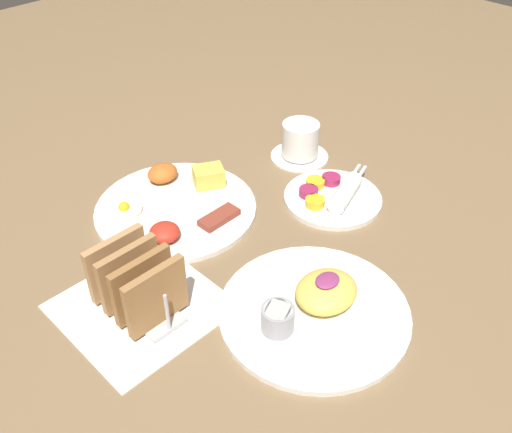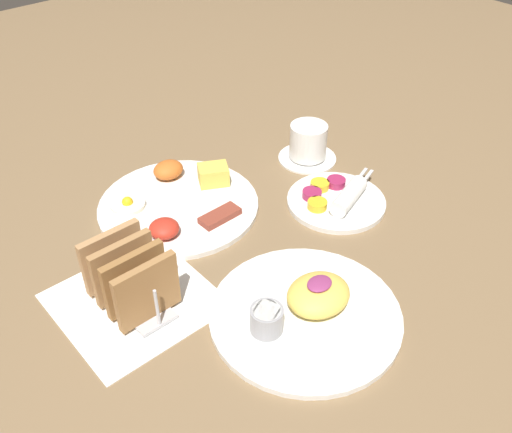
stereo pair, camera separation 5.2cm
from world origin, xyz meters
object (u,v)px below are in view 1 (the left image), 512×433
at_px(plate_condiments, 333,196).
at_px(toast_rack, 137,282).
at_px(plate_breakfast, 176,205).
at_px(plate_foreground, 314,307).
at_px(coffee_cup, 300,142).

distance_m(plate_condiments, toast_rack, 0.42).
bearing_deg(plate_condiments, plate_breakfast, 140.30).
height_order(plate_breakfast, plate_condiments, plate_breakfast).
relative_size(plate_foreground, toast_rack, 1.92).
xyz_separation_m(plate_foreground, toast_rack, (-0.17, 0.19, 0.04)).
height_order(plate_condiments, plate_foreground, plate_foreground).
distance_m(plate_breakfast, coffee_cup, 0.30).
bearing_deg(coffee_cup, plate_condiments, -115.60).
bearing_deg(plate_breakfast, toast_rack, -141.25).
relative_size(plate_breakfast, plate_foreground, 1.03).
height_order(plate_breakfast, toast_rack, toast_rack).
bearing_deg(plate_breakfast, plate_condiments, -39.70).
distance_m(plate_foreground, coffee_cup, 0.44).
relative_size(plate_breakfast, coffee_cup, 2.45).
xyz_separation_m(plate_breakfast, toast_rack, (-0.19, -0.15, 0.04)).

